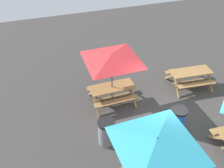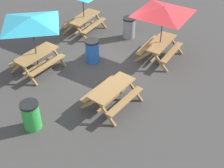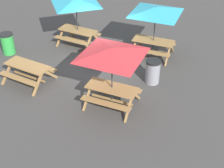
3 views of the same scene
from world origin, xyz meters
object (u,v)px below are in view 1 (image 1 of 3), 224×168
Objects in this scene: picnic_table_2 at (190,75)px; picnic_table_0 at (156,146)px; trash_bin_blue at (177,119)px; trash_bin_gray at (106,132)px; picnic_table_1 at (112,61)px.

picnic_table_0 is at bearing -128.52° from picnic_table_2.
trash_bin_blue and trash_bin_gray have the same top height.
picnic_table_0 is 5.72m from picnic_table_2.
picnic_table_0 is at bearing -72.71° from trash_bin_gray.
picnic_table_0 reaches higher than trash_bin_blue.
trash_bin_gray is at bearing -114.15° from picnic_table_1.
trash_bin_gray is at bearing -151.63° from picnic_table_2.
picnic_table_2 is at bearing 48.94° from trash_bin_blue.
trash_bin_gray is at bearing 174.85° from trash_bin_blue.
picnic_table_0 is at bearing -136.35° from trash_bin_blue.
trash_bin_blue is (-1.88, -2.16, -0.07)m from picnic_table_2.
picnic_table_2 is 1.95× the size of trash_bin_gray.
trash_bin_gray is (-0.86, -1.98, -1.49)m from picnic_table_1.
trash_bin_blue is at bearing -52.56° from picnic_table_1.
picnic_table_1 reaches higher than trash_bin_gray.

